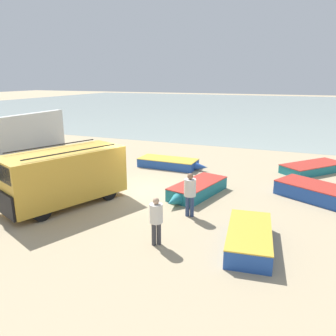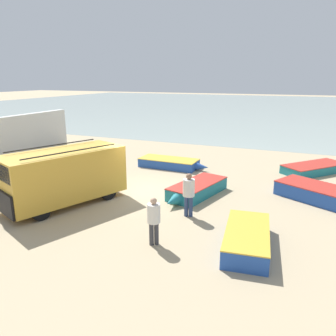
{
  "view_description": "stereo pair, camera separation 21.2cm",
  "coord_description": "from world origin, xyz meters",
  "views": [
    {
      "loc": [
        6.94,
        -13.38,
        5.34
      ],
      "look_at": [
        1.1,
        1.15,
        1.0
      ],
      "focal_mm": 35.0,
      "sensor_mm": 36.0,
      "label": 1
    },
    {
      "loc": [
        7.13,
        -13.3,
        5.34
      ],
      "look_at": [
        1.1,
        1.15,
        1.0
      ],
      "focal_mm": 35.0,
      "sensor_mm": 36.0,
      "label": 2
    }
  ],
  "objects": [
    {
      "name": "fishing_rowboat_3",
      "position": [
        2.77,
        0.54,
        0.3
      ],
      "size": [
        2.17,
        4.14,
        0.6
      ],
      "rotation": [
        0.0,
        0.0,
        4.46
      ],
      "color": "#1E757F",
      "rests_on": "ground_plane"
    },
    {
      "name": "ground_plane",
      "position": [
        0.0,
        0.0,
        0.0
      ],
      "size": [
        200.0,
        200.0,
        0.0
      ],
      "primitive_type": "plane",
      "color": "tan"
    },
    {
      "name": "fishing_rowboat_1",
      "position": [
        5.78,
        -3.33,
        0.31
      ],
      "size": [
        1.73,
        3.88,
        0.62
      ],
      "rotation": [
        0.0,
        0.0,
        1.69
      ],
      "color": "#234CA3",
      "rests_on": "ground_plane"
    },
    {
      "name": "parked_van",
      "position": [
        -2.2,
        -2.61,
        1.29
      ],
      "size": [
        3.9,
        5.56,
        2.5
      ],
      "rotation": [
        0.0,
        0.0,
        4.32
      ],
      "color": "gold",
      "rests_on": "ground_plane"
    },
    {
      "name": "fishing_rowboat_2",
      "position": [
        -0.2,
        4.69,
        0.27
      ],
      "size": [
        4.33,
        1.59,
        0.54
      ],
      "rotation": [
        0.0,
        0.0,
        6.26
      ],
      "color": "#234CA3",
      "rests_on": "ground_plane"
    },
    {
      "name": "fishing_rowboat_0",
      "position": [
        8.21,
        1.99,
        0.33
      ],
      "size": [
        4.43,
        3.17,
        0.66
      ],
      "rotation": [
        0.0,
        0.0,
        5.8
      ],
      "color": "#234CA3",
      "rests_on": "ground_plane"
    },
    {
      "name": "fisherman_1",
      "position": [
        2.94,
        -4.45,
        0.99
      ],
      "size": [
        0.43,
        0.43,
        1.65
      ],
      "rotation": [
        0.0,
        0.0,
        5.35
      ],
      "color": "#38383D",
      "rests_on": "ground_plane"
    },
    {
      "name": "fishing_rowboat_4",
      "position": [
        -5.46,
        3.88,
        0.3
      ],
      "size": [
        4.06,
        3.12,
        0.59
      ],
      "rotation": [
        0.0,
        0.0,
        2.55
      ],
      "color": "#234CA3",
      "rests_on": "ground_plane"
    },
    {
      "name": "fisherman_0",
      "position": [
        3.23,
        -1.85,
        1.06
      ],
      "size": [
        0.47,
        0.47,
        1.78
      ],
      "rotation": [
        0.0,
        0.0,
        1.71
      ],
      "color": "navy",
      "rests_on": "ground_plane"
    },
    {
      "name": "sea_water",
      "position": [
        0.0,
        52.0,
        0.0
      ],
      "size": [
        120.0,
        80.0,
        0.01
      ],
      "primitive_type": "cube",
      "color": "#99A89E",
      "rests_on": "ground_plane"
    },
    {
      "name": "fishing_rowboat_6",
      "position": [
        8.01,
        6.93,
        0.25
      ],
      "size": [
        3.86,
        4.17,
        0.51
      ],
      "rotation": [
        0.0,
        0.0,
        0.84
      ],
      "color": "#1E757F",
      "rests_on": "ground_plane"
    }
  ]
}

